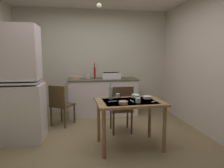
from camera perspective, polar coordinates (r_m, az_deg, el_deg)
ground_plane at (r=3.47m, az=-2.82°, el=-16.42°), size 4.84×4.84×0.00m
wall_back at (r=5.13m, az=-5.27°, el=6.49°), size 3.91×0.10×2.60m
wall_right at (r=3.89m, az=27.18°, el=5.15°), size 0.10×3.94×2.60m
hutch_cabinet at (r=3.64m, az=-26.49°, el=-1.14°), size 0.90×0.59×1.94m
counter_cabinet at (r=4.88m, az=-2.65°, el=-3.67°), size 1.67×0.64×0.89m
sink_basin at (r=4.82m, az=-0.27°, el=2.51°), size 0.44×0.34×0.15m
hand_pump at (r=4.82m, az=-5.06°, el=3.56°), size 0.05×0.27×0.39m
mixing_bowl_counter at (r=4.73m, az=-10.83°, el=1.78°), size 0.24×0.24×0.08m
stoneware_crock at (r=4.81m, az=-7.11°, el=2.21°), size 0.12×0.12×0.12m
dining_table at (r=3.11m, az=5.16°, el=-6.96°), size 1.07×0.74×0.75m
chair_far_side at (r=3.69m, az=2.83°, el=-7.00°), size 0.40×0.40×0.90m
chair_by_counter at (r=4.21m, az=-14.72°, el=-5.67°), size 0.55×0.55×0.86m
serving_bowl_wide at (r=3.29m, az=10.28°, el=-3.83°), size 0.14×0.14×0.04m
soup_bowl_small at (r=2.87m, az=3.31°, el=-5.46°), size 0.13×0.13×0.05m
sauce_dish at (r=3.37m, az=6.84°, el=-3.44°), size 0.13×0.13×0.05m
mug_tall at (r=2.97m, az=7.63°, el=-4.76°), size 0.07×0.07×0.07m
teacup_cream at (r=3.18m, az=7.40°, el=-3.98°), size 0.07×0.07×0.07m
teacup_mint at (r=3.32m, az=1.69°, el=-3.38°), size 0.06×0.06×0.07m
glass_bottle at (r=3.20m, az=-0.43°, el=-2.48°), size 0.07×0.07×0.27m
table_knife at (r=3.08m, az=5.78°, el=-4.94°), size 0.03×0.18×0.00m
teaspoon_near_bowl at (r=3.11m, az=12.20°, el=-4.96°), size 0.14×0.11×0.00m
teaspoon_by_cup at (r=3.04m, az=0.18°, el=-5.07°), size 0.15×0.06×0.00m
pendant_bulb at (r=3.36m, az=-3.77°, el=21.80°), size 0.08×0.08×0.08m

